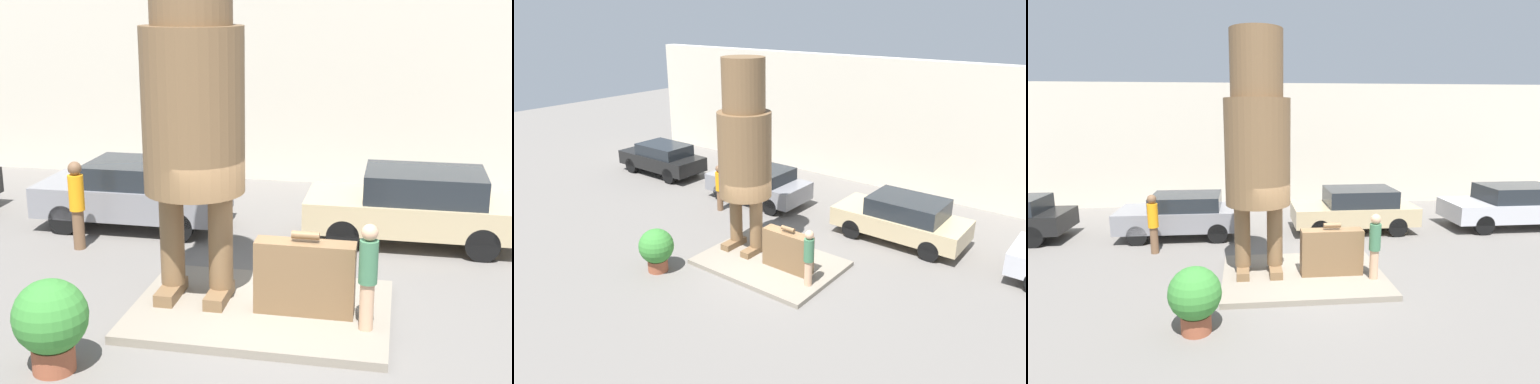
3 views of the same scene
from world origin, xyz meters
The scene contains 11 objects.
ground_plane centered at (0.00, 0.00, 0.00)m, with size 60.00×60.00×0.00m, color slate.
pedestal centered at (0.00, 0.00, 0.07)m, with size 4.13×3.00×0.14m.
building_backdrop centered at (0.00, 8.88, 2.75)m, with size 28.00×0.60×5.50m.
statue_figure centered at (-1.14, 0.21, 3.64)m, with size 1.62×1.62×5.99m.
giant_suitcase centered at (0.71, -0.08, 0.73)m, with size 1.57×0.42×1.35m.
tourist centered at (1.70, -0.48, 1.05)m, with size 0.28×0.28×1.66m.
parked_car_grey centered at (-3.62, 3.95, 0.80)m, with size 4.15×1.84×1.48m.
parked_car_tan centered at (2.46, 4.03, 0.83)m, with size 4.36×1.84×1.56m.
parked_car_silver centered at (8.39, 3.95, 0.85)m, with size 4.79×1.87×1.59m.
planter_pot centered at (-2.45, -2.34, 0.75)m, with size 1.04×1.04×1.33m.
worker_hivis centered at (-4.24, 2.31, 1.00)m, with size 0.31×0.31×1.83m.
Camera 3 is at (-1.44, -9.61, 4.23)m, focal length 28.00 mm.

